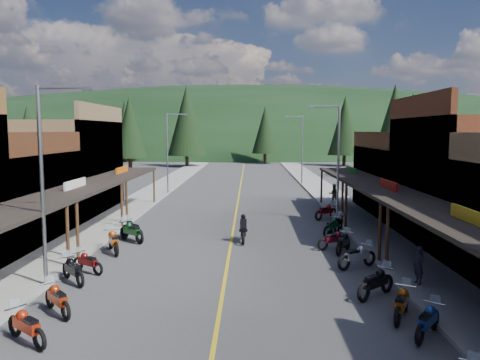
# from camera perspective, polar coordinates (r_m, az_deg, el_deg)

# --- Properties ---
(ground) EXTENTS (220.00, 220.00, 0.00)m
(ground) POSITION_cam_1_polar(r_m,az_deg,el_deg) (24.83, -1.26, -8.60)
(ground) COLOR #38383A
(ground) RESTS_ON ground
(centerline) EXTENTS (0.15, 90.00, 0.01)m
(centerline) POSITION_cam_1_polar(r_m,az_deg,el_deg) (44.46, -0.17, -2.08)
(centerline) COLOR gold
(centerline) RESTS_ON ground
(sidewalk_west) EXTENTS (3.40, 94.00, 0.15)m
(sidewalk_west) POSITION_cam_1_polar(r_m,az_deg,el_deg) (45.49, -11.20, -1.93)
(sidewalk_west) COLOR gray
(sidewalk_west) RESTS_ON ground
(sidewalk_east) EXTENTS (3.40, 94.00, 0.15)m
(sidewalk_east) POSITION_cam_1_polar(r_m,az_deg,el_deg) (45.09, 10.96, -1.99)
(sidewalk_east) COLOR gray
(sidewalk_east) RESTS_ON ground
(shop_west_3) EXTENTS (10.90, 10.20, 8.20)m
(shop_west_3) POSITION_cam_1_polar(r_m,az_deg,el_deg) (38.39, -21.55, 1.49)
(shop_west_3) COLOR brown
(shop_west_3) RESTS_ON ground
(shop_east_3) EXTENTS (10.90, 10.20, 6.20)m
(shop_east_3) POSITION_cam_1_polar(r_m,az_deg,el_deg) (37.71, 20.88, -0.06)
(shop_east_3) COLOR #4C2D16
(shop_east_3) RESTS_ON ground
(streetlight_0) EXTENTS (2.16, 0.18, 8.00)m
(streetlight_0) POSITION_cam_1_polar(r_m,az_deg,el_deg) (19.78, -22.64, 0.32)
(streetlight_0) COLOR gray
(streetlight_0) RESTS_ON ground
(streetlight_1) EXTENTS (2.16, 0.18, 8.00)m
(streetlight_1) POSITION_cam_1_polar(r_m,az_deg,el_deg) (46.73, -8.69, 3.73)
(streetlight_1) COLOR gray
(streetlight_1) RESTS_ON ground
(streetlight_2) EXTENTS (2.16, 0.18, 8.00)m
(streetlight_2) POSITION_cam_1_polar(r_m,az_deg,el_deg) (32.60, 11.64, 2.72)
(streetlight_2) COLOR gray
(streetlight_2) RESTS_ON ground
(streetlight_3) EXTENTS (2.16, 0.18, 8.00)m
(streetlight_3) POSITION_cam_1_polar(r_m,az_deg,el_deg) (54.36, 7.44, 4.05)
(streetlight_3) COLOR gray
(streetlight_3) RESTS_ON ground
(ridge_hill) EXTENTS (310.00, 140.00, 60.00)m
(ridge_hill) POSITION_cam_1_polar(r_m,az_deg,el_deg) (159.13, 0.80, 3.75)
(ridge_hill) COLOR black
(ridge_hill) RESTS_ON ground
(pine_0) EXTENTS (5.04, 5.04, 11.00)m
(pine_0) POSITION_cam_1_polar(r_m,az_deg,el_deg) (95.29, -24.46, 5.60)
(pine_0) COLOR black
(pine_0) RESTS_ON ground
(pine_1) EXTENTS (5.88, 5.88, 12.50)m
(pine_1) POSITION_cam_1_polar(r_m,az_deg,el_deg) (97.29, -13.83, 6.40)
(pine_1) COLOR black
(pine_1) RESTS_ON ground
(pine_2) EXTENTS (6.72, 6.72, 14.00)m
(pine_2) POSITION_cam_1_polar(r_m,az_deg,el_deg) (82.76, -6.54, 7.16)
(pine_2) COLOR black
(pine_2) RESTS_ON ground
(pine_3) EXTENTS (5.04, 5.04, 11.00)m
(pine_3) POSITION_cam_1_polar(r_m,az_deg,el_deg) (90.06, 3.08, 6.13)
(pine_3) COLOR black
(pine_3) RESTS_ON ground
(pine_4) EXTENTS (5.88, 5.88, 12.50)m
(pine_4) POSITION_cam_1_polar(r_m,az_deg,el_deg) (85.71, 12.67, 6.51)
(pine_4) COLOR black
(pine_4) RESTS_ON ground
(pine_5) EXTENTS (6.72, 6.72, 14.00)m
(pine_5) POSITION_cam_1_polar(r_m,az_deg,el_deg) (101.52, 20.26, 6.61)
(pine_5) COLOR black
(pine_5) RESTS_ON ground
(pine_7) EXTENTS (5.88, 5.88, 12.50)m
(pine_7) POSITION_cam_1_polar(r_m,az_deg,el_deg) (105.32, -17.21, 6.27)
(pine_7) COLOR black
(pine_7) RESTS_ON ground
(pine_8) EXTENTS (4.48, 4.48, 10.00)m
(pine_8) POSITION_cam_1_polar(r_m,az_deg,el_deg) (68.02, -18.71, 5.45)
(pine_8) COLOR black
(pine_8) RESTS_ON ground
(pine_9) EXTENTS (4.93, 4.93, 10.80)m
(pine_9) POSITION_cam_1_polar(r_m,az_deg,el_deg) (72.73, 19.68, 5.75)
(pine_9) COLOR black
(pine_9) RESTS_ON ground
(pine_10) EXTENTS (5.38, 5.38, 11.60)m
(pine_10) POSITION_cam_1_polar(r_m,az_deg,el_deg) (76.42, -13.33, 6.23)
(pine_10) COLOR black
(pine_10) RESTS_ON ground
(pine_11) EXTENTS (5.82, 5.82, 12.40)m
(pine_11) POSITION_cam_1_polar(r_m,az_deg,el_deg) (64.85, 18.30, 6.52)
(pine_11) COLOR black
(pine_11) RESTS_ON ground
(bike_west_3) EXTENTS (2.06, 1.81, 1.18)m
(bike_west_3) POSITION_cam_1_polar(r_m,az_deg,el_deg) (15.70, -24.61, -15.73)
(bike_west_3) COLOR #B6260D
(bike_west_3) RESTS_ON ground
(bike_west_4) EXTENTS (1.90, 1.99, 1.18)m
(bike_west_4) POSITION_cam_1_polar(r_m,az_deg,el_deg) (17.60, -21.38, -13.21)
(bike_west_4) COLOR #A52B0B
(bike_west_4) RESTS_ON ground
(bike_west_5) EXTENTS (1.93, 2.05, 1.21)m
(bike_west_5) POSITION_cam_1_polar(r_m,az_deg,el_deg) (20.78, -19.70, -10.15)
(bike_west_5) COLOR black
(bike_west_5) RESTS_ON ground
(bike_west_6) EXTENTS (1.91, 1.52, 1.07)m
(bike_west_6) POSITION_cam_1_polar(r_m,az_deg,el_deg) (21.98, -18.08, -9.40)
(bike_west_6) COLOR #650D0E
(bike_west_6) RESTS_ON ground
(bike_west_7) EXTENTS (1.71, 2.44, 1.34)m
(bike_west_7) POSITION_cam_1_polar(r_m,az_deg,el_deg) (25.10, -15.18, -7.08)
(bike_west_7) COLOR #C74F0E
(bike_west_7) RESTS_ON ground
(bike_west_8) EXTENTS (2.18, 2.14, 1.31)m
(bike_west_8) POSITION_cam_1_polar(r_m,az_deg,el_deg) (27.27, -13.10, -6.02)
(bike_west_8) COLOR #0C3C15
(bike_west_8) RESTS_ON ground
(bike_west_9) EXTENTS (2.13, 2.20, 1.31)m
(bike_west_9) POSITION_cam_1_polar(r_m,az_deg,el_deg) (27.84, -13.02, -5.76)
(bike_west_9) COLOR black
(bike_west_9) RESTS_ON ground
(bike_east_3) EXTENTS (1.73, 1.95, 1.12)m
(bike_east_3) POSITION_cam_1_polar(r_m,az_deg,el_deg) (15.86, 21.91, -15.50)
(bike_east_3) COLOR navy
(bike_east_3) RESTS_ON ground
(bike_east_4) EXTENTS (1.59, 2.18, 1.20)m
(bike_east_4) POSITION_cam_1_polar(r_m,az_deg,el_deg) (16.94, 19.12, -13.86)
(bike_east_4) COLOR #9F470B
(bike_east_4) RESTS_ON ground
(bike_east_5) EXTENTS (2.12, 2.02, 1.25)m
(bike_east_5) POSITION_cam_1_polar(r_m,az_deg,el_deg) (18.71, 16.23, -11.77)
(bike_east_5) COLOR black
(bike_east_5) RESTS_ON ground
(bike_east_6) EXTENTS (2.24, 1.72, 1.24)m
(bike_east_6) POSITION_cam_1_polar(r_m,az_deg,el_deg) (22.24, 14.09, -8.87)
(bike_east_6) COLOR #ABAAB0
(bike_east_6) RESTS_ON ground
(bike_east_7) EXTENTS (1.61, 2.16, 1.19)m
(bike_east_7) POSITION_cam_1_polar(r_m,az_deg,el_deg) (24.78, 12.49, -7.36)
(bike_east_7) COLOR black
(bike_east_7) RESTS_ON ground
(bike_east_8) EXTENTS (2.07, 1.45, 1.13)m
(bike_east_8) POSITION_cam_1_polar(r_m,az_deg,el_deg) (25.50, 11.39, -7.02)
(bike_east_8) COLOR maroon
(bike_east_8) RESTS_ON ground
(bike_east_9) EXTENTS (1.79, 2.15, 1.22)m
(bike_east_9) POSITION_cam_1_polar(r_m,az_deg,el_deg) (28.74, 11.14, -5.45)
(bike_east_9) COLOR #0C4021
(bike_east_9) RESTS_ON ground
(bike_east_10) EXTENTS (1.68, 2.04, 1.15)m
(bike_east_10) POSITION_cam_1_polar(r_m,az_deg,el_deg) (29.95, 11.57, -5.06)
(bike_east_10) COLOR black
(bike_east_10) RESTS_ON ground
(bike_east_11) EXTENTS (2.14, 1.98, 1.25)m
(bike_east_11) POSITION_cam_1_polar(r_m,az_deg,el_deg) (33.79, 10.44, -3.70)
(bike_east_11) COLOR maroon
(bike_east_11) RESTS_ON ground
(rider_on_bike) EXTENTS (0.73, 2.16, 1.64)m
(rider_on_bike) POSITION_cam_1_polar(r_m,az_deg,el_deg) (26.61, 0.42, -6.15)
(rider_on_bike) COLOR black
(rider_on_bike) RESTS_ON ground
(pedestrian_east_a) EXTENTS (0.45, 0.62, 1.56)m
(pedestrian_east_a) POSITION_cam_1_polar(r_m,az_deg,el_deg) (20.28, 20.93, -9.64)
(pedestrian_east_a) COLOR #232030
(pedestrian_east_a) RESTS_ON sidewalk_east
(pedestrian_east_b) EXTENTS (0.82, 0.48, 1.67)m
(pedestrian_east_b) POSITION_cam_1_polar(r_m,az_deg,el_deg) (40.11, 11.34, -1.67)
(pedestrian_east_b) COLOR brown
(pedestrian_east_b) RESTS_ON sidewalk_east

